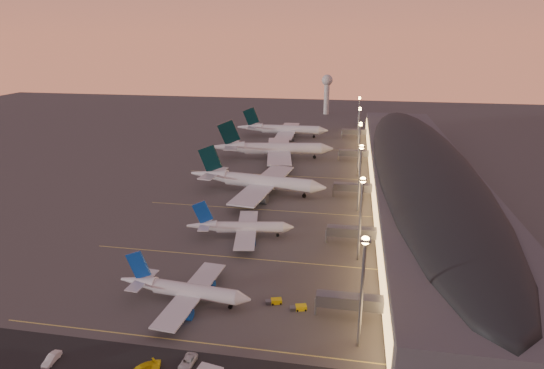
{
  "coord_description": "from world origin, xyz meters",
  "views": [
    {
      "loc": [
        32.09,
        -124.06,
        63.92
      ],
      "look_at": [
        2.0,
        45.0,
        7.0
      ],
      "focal_mm": 30.0,
      "sensor_mm": 36.0,
      "label": 1
    }
  ],
  "objects_px": {
    "baggage_tug_a": "(274,301)",
    "radar_tower": "(327,88)",
    "airliner_narrow_south": "(184,290)",
    "airliner_wide_mid": "(272,149)",
    "service_van_a": "(52,359)",
    "service_van_b": "(156,368)",
    "service_van_c": "(188,362)",
    "airliner_wide_near": "(256,181)",
    "baggage_tug_b": "(299,308)",
    "airliner_narrow_north": "(241,227)",
    "airliner_wide_far": "(282,129)"
  },
  "relations": [
    {
      "from": "radar_tower",
      "to": "baggage_tug_b",
      "type": "relative_size",
      "value": 7.52
    },
    {
      "from": "radar_tower",
      "to": "service_van_a",
      "type": "relative_size",
      "value": 6.68
    },
    {
      "from": "airliner_wide_far",
      "to": "baggage_tug_a",
      "type": "relative_size",
      "value": 13.71
    },
    {
      "from": "airliner_wide_far",
      "to": "service_van_b",
      "type": "bearing_deg",
      "value": -89.2
    },
    {
      "from": "service_van_a",
      "to": "radar_tower",
      "type": "bearing_deg",
      "value": 83.11
    },
    {
      "from": "airliner_wide_far",
      "to": "service_van_c",
      "type": "bearing_deg",
      "value": -87.66
    },
    {
      "from": "airliner_narrow_south",
      "to": "airliner_wide_near",
      "type": "bearing_deg",
      "value": 94.55
    },
    {
      "from": "airliner_narrow_north",
      "to": "airliner_wide_far",
      "type": "bearing_deg",
      "value": 83.99
    },
    {
      "from": "airliner_wide_mid",
      "to": "airliner_narrow_north",
      "type": "bearing_deg",
      "value": -95.47
    },
    {
      "from": "airliner_wide_mid",
      "to": "airliner_narrow_south",
      "type": "bearing_deg",
      "value": -98.54
    },
    {
      "from": "airliner_narrow_south",
      "to": "service_van_b",
      "type": "distance_m",
      "value": 24.91
    },
    {
      "from": "airliner_wide_mid",
      "to": "baggage_tug_a",
      "type": "xyz_separation_m",
      "value": [
        24.94,
        -136.96,
        -4.9
      ]
    },
    {
      "from": "service_van_a",
      "to": "service_van_b",
      "type": "height_order",
      "value": "service_van_a"
    },
    {
      "from": "service_van_b",
      "to": "airliner_wide_near",
      "type": "bearing_deg",
      "value": 76.21
    },
    {
      "from": "airliner_wide_mid",
      "to": "service_van_b",
      "type": "bearing_deg",
      "value": -97.62
    },
    {
      "from": "airliner_narrow_north",
      "to": "baggage_tug_b",
      "type": "xyz_separation_m",
      "value": [
        24.14,
        -38.7,
        -2.73
      ]
    },
    {
      "from": "airliner_wide_far",
      "to": "service_van_c",
      "type": "relative_size",
      "value": 10.63
    },
    {
      "from": "airliner_wide_near",
      "to": "airliner_narrow_south",
      "type": "bearing_deg",
      "value": -82.47
    },
    {
      "from": "airliner_wide_mid",
      "to": "service_van_b",
      "type": "distance_m",
      "value": 164.81
    },
    {
      "from": "airliner_wide_near",
      "to": "airliner_wide_mid",
      "type": "relative_size",
      "value": 0.91
    },
    {
      "from": "airliner_narrow_south",
      "to": "radar_tower",
      "type": "height_order",
      "value": "radar_tower"
    },
    {
      "from": "airliner_narrow_south",
      "to": "baggage_tug_a",
      "type": "bearing_deg",
      "value": 12.82
    },
    {
      "from": "service_van_a",
      "to": "service_van_c",
      "type": "xyz_separation_m",
      "value": [
        27.78,
        3.95,
        -0.02
      ]
    },
    {
      "from": "baggage_tug_b",
      "to": "service_van_b",
      "type": "distance_m",
      "value": 36.54
    },
    {
      "from": "service_van_b",
      "to": "service_van_c",
      "type": "bearing_deg",
      "value": 8.55
    },
    {
      "from": "airliner_narrow_north",
      "to": "airliner_wide_near",
      "type": "height_order",
      "value": "airliner_wide_near"
    },
    {
      "from": "airliner_wide_near",
      "to": "baggage_tug_a",
      "type": "xyz_separation_m",
      "value": [
        21.79,
        -81.39,
        -4.42
      ]
    },
    {
      "from": "airliner_narrow_south",
      "to": "airliner_wide_mid",
      "type": "bearing_deg",
      "value": 95.99
    },
    {
      "from": "airliner_wide_near",
      "to": "airliner_wide_far",
      "type": "distance_m",
      "value": 110.82
    },
    {
      "from": "airliner_wide_far",
      "to": "airliner_narrow_north",
      "type": "bearing_deg",
      "value": -87.71
    },
    {
      "from": "baggage_tug_a",
      "to": "airliner_wide_mid",
      "type": "bearing_deg",
      "value": 83.99
    },
    {
      "from": "airliner_wide_mid",
      "to": "baggage_tug_b",
      "type": "height_order",
      "value": "airliner_wide_mid"
    },
    {
      "from": "baggage_tug_a",
      "to": "service_van_b",
      "type": "distance_m",
      "value": 33.71
    },
    {
      "from": "airliner_wide_near",
      "to": "baggage_tug_b",
      "type": "height_order",
      "value": "airliner_wide_near"
    },
    {
      "from": "airliner_wide_mid",
      "to": "service_van_b",
      "type": "relative_size",
      "value": 16.1
    },
    {
      "from": "service_van_c",
      "to": "service_van_a",
      "type": "bearing_deg",
      "value": -168.79
    },
    {
      "from": "radar_tower",
      "to": "service_van_b",
      "type": "xyz_separation_m",
      "value": [
        -13.82,
        -314.81,
        -21.2
      ]
    },
    {
      "from": "baggage_tug_a",
      "to": "radar_tower",
      "type": "bearing_deg",
      "value": 74.75
    },
    {
      "from": "airliner_narrow_north",
      "to": "airliner_wide_near",
      "type": "relative_size",
      "value": 0.59
    },
    {
      "from": "baggage_tug_a",
      "to": "service_van_b",
      "type": "relative_size",
      "value": 1.06
    },
    {
      "from": "airliner_wide_near",
      "to": "airliner_wide_far",
      "type": "height_order",
      "value": "airliner_wide_near"
    },
    {
      "from": "airliner_wide_far",
      "to": "service_van_a",
      "type": "xyz_separation_m",
      "value": [
        -13.41,
        -221.14,
        -4.1
      ]
    },
    {
      "from": "radar_tower",
      "to": "service_van_c",
      "type": "xyz_separation_m",
      "value": [
        -8.06,
        -312.28,
        -21.1
      ]
    },
    {
      "from": "airliner_narrow_north",
      "to": "service_van_c",
      "type": "relative_size",
      "value": 6.34
    },
    {
      "from": "radar_tower",
      "to": "service_van_a",
      "type": "xyz_separation_m",
      "value": [
        -35.84,
        -316.23,
        -21.07
      ]
    },
    {
      "from": "service_van_b",
      "to": "service_van_a",
      "type": "bearing_deg",
      "value": 168.56
    },
    {
      "from": "service_van_a",
      "to": "service_van_b",
      "type": "distance_m",
      "value": 22.07
    },
    {
      "from": "airliner_wide_near",
      "to": "service_van_a",
      "type": "height_order",
      "value": "airliner_wide_near"
    },
    {
      "from": "airliner_narrow_north",
      "to": "service_van_b",
      "type": "bearing_deg",
      "value": -101.08
    },
    {
      "from": "baggage_tug_a",
      "to": "service_van_b",
      "type": "xyz_separation_m",
      "value": [
        -19.24,
        -27.68,
        0.12
      ]
    }
  ]
}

